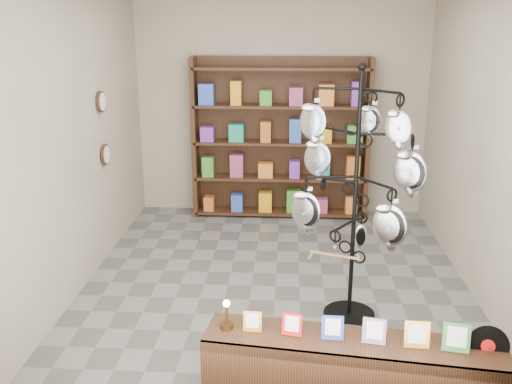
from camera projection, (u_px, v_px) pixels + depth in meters
ground at (275, 286)px, 5.96m from camera, size 5.00×5.00×0.00m
room_envelope at (277, 110)px, 5.42m from camera, size 5.00×5.00×5.00m
display_tree at (356, 177)px, 4.98m from camera, size 1.29×1.29×2.34m
front_shelf at (351, 372)px, 4.08m from camera, size 2.14×0.69×0.74m
back_shelving at (280, 144)px, 7.85m from camera, size 2.42×0.36×2.20m
wall_clocks at (103, 128)px, 6.39m from camera, size 0.03×0.24×0.84m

